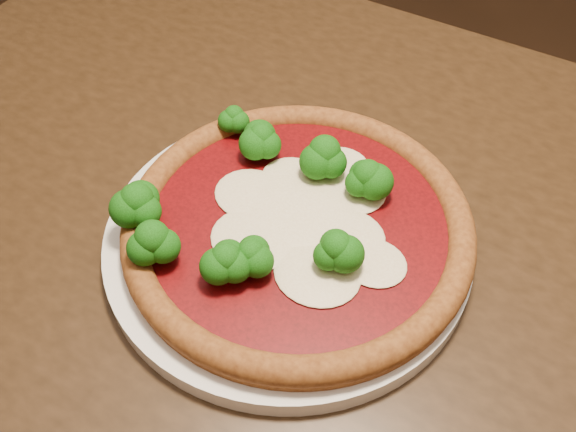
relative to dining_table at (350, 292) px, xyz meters
The scene contains 4 objects.
floor 0.70m from the dining_table, 122.27° to the left, with size 4.00×4.00×0.00m, color black.
dining_table is the anchor object (origin of this frame).
plate 0.14m from the dining_table, 131.83° to the right, with size 0.33×0.33×0.02m, color silver.
pizza 0.16m from the dining_table, 131.43° to the right, with size 0.31×0.31×0.06m.
Camera 1 is at (0.29, -0.60, 1.21)m, focal length 40.00 mm.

